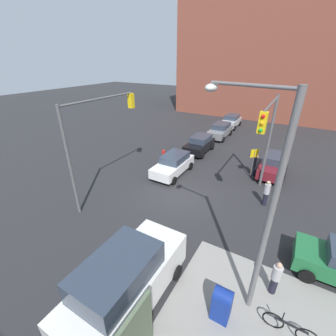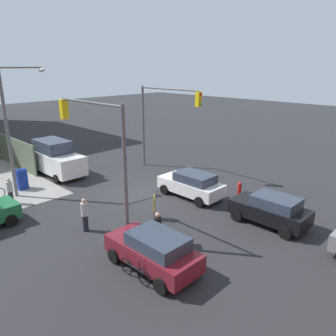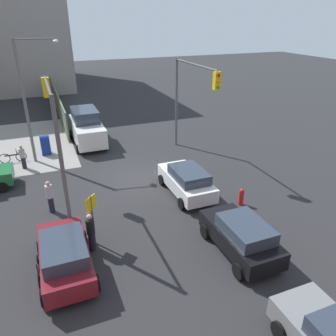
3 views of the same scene
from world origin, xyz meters
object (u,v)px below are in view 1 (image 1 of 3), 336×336
object	(u,v)px
sedan_silver	(231,121)
pedestrian_waiting	(255,165)
coupe_gray	(220,130)
van_white_delivery	(126,281)
pedestrian_walking_north	(266,193)
mailbox_blue	(222,303)
fire_hydrant	(164,154)
street_lamp_corner	(261,199)
sedan_black	(200,144)
coupe_white	(173,164)
traffic_signal_nw_corner	(267,132)
bicycle_at_crosswalk	(286,173)
bicycle_leaning_on_fence	(289,328)
traffic_signal_se_corner	(98,129)
pedestrian_crossing	(276,277)
hatchback_maroon	(273,165)

from	to	relation	value
sedan_silver	pedestrian_waiting	bearing A→B (deg)	23.36
coupe_gray	van_white_delivery	xyz separation A→B (m)	(21.37, 3.53, 0.44)
van_white_delivery	pedestrian_walking_north	world-z (taller)	van_white_delivery
mailbox_blue	fire_hydrant	bearing A→B (deg)	-140.60
street_lamp_corner	coupe_gray	bearing A→B (deg)	-159.32
sedan_black	coupe_white	xyz separation A→B (m)	(5.41, 0.00, 0.00)
street_lamp_corner	traffic_signal_nw_corner	bearing A→B (deg)	-173.00
mailbox_blue	van_white_delivery	bearing A→B (deg)	-67.72
sedan_silver	bicycle_at_crosswalk	bearing A→B (deg)	32.99
bicycle_at_crosswalk	coupe_gray	bearing A→B (deg)	-132.37
traffic_signal_nw_corner	bicycle_leaning_on_fence	xyz separation A→B (m)	(8.10, 2.70, -4.27)
bicycle_at_crosswalk	pedestrian_walking_north	bearing A→B (deg)	-9.46
street_lamp_corner	bicycle_leaning_on_fence	bearing A→B (deg)	75.09
coupe_white	pedestrian_walking_north	bearing A→B (deg)	83.04
mailbox_blue	pedestrian_waiting	size ratio (longest dim) A/B	0.80
traffic_signal_se_corner	fire_hydrant	world-z (taller)	traffic_signal_se_corner
mailbox_blue	sedan_black	bearing A→B (deg)	-154.23
street_lamp_corner	coupe_gray	xyz separation A→B (m)	(-18.99, -7.17, -3.86)
traffic_signal_se_corner	pedestrian_waiting	xyz separation A→B (m)	(-7.97, 8.30, -3.73)
coupe_gray	bicycle_leaning_on_fence	distance (m)	21.41
traffic_signal_se_corner	bicycle_at_crosswalk	size ratio (longest dim) A/B	3.71
coupe_white	pedestrian_crossing	distance (m)	11.06
sedan_black	pedestrian_waiting	size ratio (longest dim) A/B	2.25
street_lamp_corner	hatchback_maroon	size ratio (longest dim) A/B	1.91
sedan_black	hatchback_maroon	xyz separation A→B (m)	(1.48, 6.98, 0.00)
coupe_gray	pedestrian_walking_north	world-z (taller)	pedestrian_walking_north
traffic_signal_se_corner	mailbox_blue	size ratio (longest dim) A/B	4.55
fire_hydrant	hatchback_maroon	xyz separation A→B (m)	(-1.80, 9.18, 0.36)
sedan_black	bicycle_at_crosswalk	xyz separation A→B (m)	(1.48, 7.99, -0.50)
coupe_gray	pedestrian_walking_north	xyz separation A→B (m)	(11.86, 6.93, 0.07)
van_white_delivery	coupe_white	bearing A→B (deg)	-159.95
hatchback_maroon	coupe_white	size ratio (longest dim) A/B	0.98
traffic_signal_nw_corner	fire_hydrant	bearing A→B (deg)	-106.06
coupe_white	pedestrian_waiting	distance (m)	6.49
mailbox_blue	van_white_delivery	xyz separation A→B (m)	(1.31, -3.20, 0.52)
sedan_black	coupe_gray	xyz separation A→B (m)	(-5.57, 0.26, 0.00)
coupe_gray	sedan_silver	bearing A→B (deg)	-178.48
mailbox_blue	sedan_black	xyz separation A→B (m)	(-14.49, -6.99, 0.08)
sedan_silver	pedestrian_crossing	xyz separation A→B (m)	(23.12, 8.37, -0.00)
pedestrian_walking_north	bicycle_at_crosswalk	size ratio (longest dim) A/B	1.00
street_lamp_corner	van_white_delivery	bearing A→B (deg)	-56.81
sedan_black	pedestrian_walking_north	bearing A→B (deg)	48.85
van_white_delivery	pedestrian_waiting	world-z (taller)	van_white_delivery
mailbox_blue	coupe_white	xyz separation A→B (m)	(-9.08, -6.99, 0.08)
mailbox_blue	hatchback_maroon	distance (m)	13.00
sedan_silver	bicycle_at_crosswalk	size ratio (longest dim) A/B	2.31
street_lamp_corner	pedestrian_crossing	xyz separation A→B (m)	(-0.93, 1.06, -3.86)
pedestrian_crossing	hatchback_maroon	bearing A→B (deg)	-142.35
pedestrian_walking_north	sedan_silver	bearing A→B (deg)	168.38
coupe_white	van_white_delivery	distance (m)	11.07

